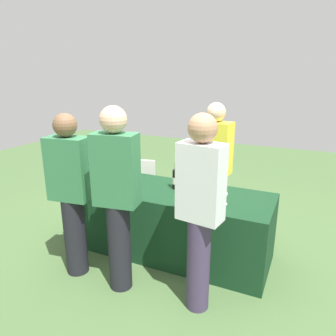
{
  "coord_description": "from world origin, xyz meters",
  "views": [
    {
      "loc": [
        1.38,
        -2.99,
        2.0
      ],
      "look_at": [
        0.0,
        0.0,
        1.0
      ],
      "focal_mm": 34.34,
      "sensor_mm": 36.0,
      "label": 1
    }
  ],
  "objects_px": {
    "wine_bottle_0": "(113,169)",
    "guest_0": "(71,191)",
    "guest_1": "(117,194)",
    "wine_bottle_1": "(124,168)",
    "server_pouring": "(214,166)",
    "wine_bottle_3": "(176,179)",
    "wine_glass_3": "(224,195)",
    "wine_glass_1": "(181,184)",
    "ice_bucket": "(119,175)",
    "wine_glass_0": "(134,182)",
    "guest_2": "(200,208)",
    "menu_board": "(138,185)",
    "wine_glass_2": "(209,194)",
    "wine_bottle_2": "(135,169)"
  },
  "relations": [
    {
      "from": "menu_board",
      "to": "guest_0",
      "type": "bearing_deg",
      "value": -92.76
    },
    {
      "from": "wine_glass_1",
      "to": "ice_bucket",
      "type": "xyz_separation_m",
      "value": [
        -0.81,
        0.06,
        -0.03
      ]
    },
    {
      "from": "wine_bottle_3",
      "to": "menu_board",
      "type": "height_order",
      "value": "wine_bottle_3"
    },
    {
      "from": "guest_1",
      "to": "wine_bottle_0",
      "type": "bearing_deg",
      "value": 116.97
    },
    {
      "from": "wine_bottle_1",
      "to": "wine_glass_0",
      "type": "xyz_separation_m",
      "value": [
        0.33,
        -0.33,
        -0.02
      ]
    },
    {
      "from": "server_pouring",
      "to": "wine_glass_0",
      "type": "bearing_deg",
      "value": 57.04
    },
    {
      "from": "wine_glass_1",
      "to": "server_pouring",
      "type": "bearing_deg",
      "value": 76.64
    },
    {
      "from": "guest_2",
      "to": "server_pouring",
      "type": "bearing_deg",
      "value": 110.23
    },
    {
      "from": "wine_bottle_2",
      "to": "wine_glass_1",
      "type": "xyz_separation_m",
      "value": [
        0.71,
        -0.25,
        -0.01
      ]
    },
    {
      "from": "wine_glass_0",
      "to": "guest_1",
      "type": "height_order",
      "value": "guest_1"
    },
    {
      "from": "wine_glass_3",
      "to": "menu_board",
      "type": "distance_m",
      "value": 1.9
    },
    {
      "from": "ice_bucket",
      "to": "server_pouring",
      "type": "bearing_deg",
      "value": 31.5
    },
    {
      "from": "ice_bucket",
      "to": "wine_bottle_0",
      "type": "bearing_deg",
      "value": 146.32
    },
    {
      "from": "server_pouring",
      "to": "wine_bottle_3",
      "type": "bearing_deg",
      "value": 70.47
    },
    {
      "from": "wine_bottle_1",
      "to": "wine_bottle_3",
      "type": "distance_m",
      "value": 0.73
    },
    {
      "from": "wine_bottle_3",
      "to": "guest_0",
      "type": "distance_m",
      "value": 1.11
    },
    {
      "from": "wine_bottle_3",
      "to": "wine_glass_3",
      "type": "xyz_separation_m",
      "value": [
        0.6,
        -0.19,
        -0.01
      ]
    },
    {
      "from": "wine_bottle_3",
      "to": "guest_1",
      "type": "relative_size",
      "value": 0.18
    },
    {
      "from": "wine_bottle_0",
      "to": "wine_glass_2",
      "type": "bearing_deg",
      "value": -11.64
    },
    {
      "from": "wine_bottle_3",
      "to": "menu_board",
      "type": "distance_m",
      "value": 1.33
    },
    {
      "from": "server_pouring",
      "to": "guest_0",
      "type": "relative_size",
      "value": 1.01
    },
    {
      "from": "ice_bucket",
      "to": "guest_2",
      "type": "bearing_deg",
      "value": -29.9
    },
    {
      "from": "wine_bottle_2",
      "to": "wine_glass_1",
      "type": "bearing_deg",
      "value": -19.61
    },
    {
      "from": "wine_glass_1",
      "to": "wine_glass_3",
      "type": "xyz_separation_m",
      "value": [
        0.48,
        -0.06,
        -0.01
      ]
    },
    {
      "from": "guest_0",
      "to": "guest_1",
      "type": "relative_size",
      "value": 0.95
    },
    {
      "from": "guest_2",
      "to": "guest_1",
      "type": "bearing_deg",
      "value": -168.77
    },
    {
      "from": "wine_bottle_3",
      "to": "guest_1",
      "type": "distance_m",
      "value": 0.87
    },
    {
      "from": "wine_glass_2",
      "to": "server_pouring",
      "type": "distance_m",
      "value": 0.79
    },
    {
      "from": "wine_bottle_3",
      "to": "wine_glass_2",
      "type": "bearing_deg",
      "value": -27.99
    },
    {
      "from": "wine_bottle_1",
      "to": "server_pouring",
      "type": "bearing_deg",
      "value": 23.37
    },
    {
      "from": "server_pouring",
      "to": "guest_2",
      "type": "height_order",
      "value": "guest_2"
    },
    {
      "from": "wine_bottle_1",
      "to": "guest_1",
      "type": "distance_m",
      "value": 1.06
    },
    {
      "from": "guest_0",
      "to": "guest_1",
      "type": "xyz_separation_m",
      "value": [
        0.54,
        -0.02,
        0.06
      ]
    },
    {
      "from": "guest_1",
      "to": "guest_2",
      "type": "xyz_separation_m",
      "value": [
        0.76,
        0.04,
        -0.0
      ]
    },
    {
      "from": "wine_glass_2",
      "to": "ice_bucket",
      "type": "distance_m",
      "value": 1.17
    },
    {
      "from": "guest_0",
      "to": "guest_1",
      "type": "distance_m",
      "value": 0.54
    },
    {
      "from": "wine_bottle_1",
      "to": "guest_0",
      "type": "xyz_separation_m",
      "value": [
        -0.03,
        -0.91,
        0.02
      ]
    },
    {
      "from": "ice_bucket",
      "to": "guest_2",
      "type": "relative_size",
      "value": 0.12
    },
    {
      "from": "wine_glass_1",
      "to": "wine_bottle_3",
      "type": "bearing_deg",
      "value": 130.84
    },
    {
      "from": "wine_glass_1",
      "to": "ice_bucket",
      "type": "bearing_deg",
      "value": 175.78
    },
    {
      "from": "guest_1",
      "to": "guest_2",
      "type": "bearing_deg",
      "value": -6.13
    },
    {
      "from": "wine_glass_3",
      "to": "guest_0",
      "type": "distance_m",
      "value": 1.48
    },
    {
      "from": "wine_glass_1",
      "to": "wine_bottle_2",
      "type": "bearing_deg",
      "value": 160.39
    },
    {
      "from": "wine_bottle_0",
      "to": "menu_board",
      "type": "height_order",
      "value": "wine_bottle_0"
    },
    {
      "from": "wine_glass_0",
      "to": "guest_0",
      "type": "xyz_separation_m",
      "value": [
        -0.35,
        -0.58,
        0.04
      ]
    },
    {
      "from": "wine_bottle_0",
      "to": "ice_bucket",
      "type": "relative_size",
      "value": 1.57
    },
    {
      "from": "wine_bottle_0",
      "to": "guest_0",
      "type": "bearing_deg",
      "value": -83.55
    },
    {
      "from": "wine_glass_0",
      "to": "guest_1",
      "type": "relative_size",
      "value": 0.08
    },
    {
      "from": "wine_bottle_1",
      "to": "wine_glass_2",
      "type": "height_order",
      "value": "wine_bottle_1"
    },
    {
      "from": "wine_bottle_3",
      "to": "guest_0",
      "type": "xyz_separation_m",
      "value": [
        -0.75,
        -0.82,
        0.03
      ]
    }
  ]
}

